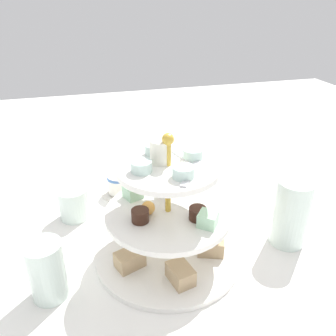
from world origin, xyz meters
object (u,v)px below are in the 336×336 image
water_glass_short_left (74,204)px  butter_knife_right (201,182)px  water_glass_tall_right (291,213)px  water_glass_mid_back (47,270)px  teacup_with_saucer (120,185)px  tiered_serving_stand (168,221)px

water_glass_short_left → butter_knife_right: water_glass_short_left is taller
water_glass_tall_right → water_glass_mid_back: water_glass_tall_right is taller
water_glass_short_left → water_glass_mid_back: water_glass_mid_back is taller
water_glass_tall_right → water_glass_short_left: (0.20, 0.40, -0.03)m
water_glass_short_left → teacup_with_saucer: (0.07, -0.11, -0.01)m
water_glass_short_left → water_glass_mid_back: (-0.21, 0.04, 0.02)m
teacup_with_saucer → water_glass_mid_back: bearing=151.7°
water_glass_short_left → butter_knife_right: 0.33m
water_glass_tall_right → teacup_with_saucer: (0.27, 0.29, -0.04)m
butter_knife_right → water_glass_mid_back: water_glass_mid_back is taller
water_glass_short_left → butter_knife_right: bearing=-77.6°
tiered_serving_stand → water_glass_tall_right: tiered_serving_stand is taller
tiered_serving_stand → water_glass_short_left: bearing=44.1°
butter_knife_right → water_glass_mid_back: size_ratio=1.65×
tiered_serving_stand → teacup_with_saucer: bearing=13.0°
teacup_with_saucer → tiered_serving_stand: bearing=-167.0°
tiered_serving_stand → teacup_with_saucer: 0.26m
teacup_with_saucer → butter_knife_right: teacup_with_saucer is taller
water_glass_mid_back → water_glass_short_left: bearing=-11.8°
teacup_with_saucer → water_glass_mid_back: water_glass_mid_back is taller
butter_knife_right → water_glass_mid_back: 0.47m
water_glass_tall_right → teacup_with_saucer: 0.40m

